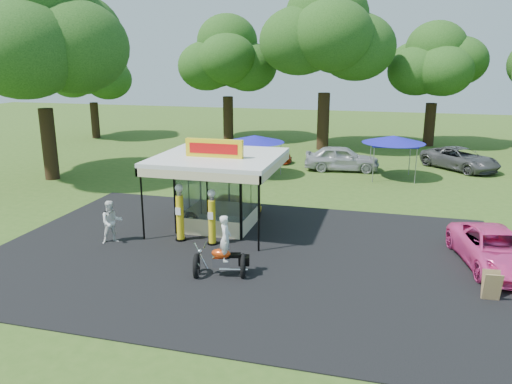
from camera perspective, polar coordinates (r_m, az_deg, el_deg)
ground at (r=18.34m, az=-3.37°, el=-9.41°), size 120.00×120.00×0.00m
asphalt_apron at (r=20.08m, az=-1.56°, el=-7.08°), size 20.00×14.00×0.04m
gas_station_kiosk at (r=22.82m, az=-4.26°, el=0.28°), size 5.40×5.40×4.18m
gas_pump_left at (r=21.35m, az=-8.69°, el=-2.51°), size 0.47×0.47×2.51m
gas_pump_right at (r=20.77m, az=-5.06°, el=-3.04°), size 0.45×0.45×2.41m
motorcycle at (r=17.87m, az=-3.72°, el=-6.87°), size 2.09×1.38×2.38m
spare_tires at (r=23.18m, az=-7.52°, el=-3.21°), size 0.94×0.68×0.76m
a_frame_sign at (r=17.98m, az=25.32°, el=-9.70°), size 0.56×0.52×0.98m
kiosk_car at (r=25.18m, az=-2.55°, el=-1.35°), size 2.82×1.13×0.96m
pink_sedan at (r=20.72m, az=25.69°, el=-5.90°), size 3.28×5.42×1.41m
spectator_west at (r=21.84m, az=-16.17°, el=-3.32°), size 1.14×1.12×1.85m
bg_car_a at (r=36.51m, az=-4.63°, el=4.22°), size 4.81×2.67×1.50m
bg_car_b at (r=37.47m, az=0.78°, el=4.37°), size 4.42×1.83×1.28m
bg_car_c at (r=35.19m, az=9.78°, el=3.83°), size 5.31×2.66×1.74m
bg_car_d at (r=37.82m, az=22.31°, el=3.54°), size 5.72×5.71×1.54m
tent_west at (r=32.79m, az=-0.14°, el=6.06°), size 3.89×3.89×2.72m
tent_east at (r=33.28m, az=15.46°, el=5.78°), size 4.00×4.00×2.80m
oak_far_a at (r=51.28m, az=-18.32°, el=12.68°), size 8.11×8.11×9.61m
oak_far_b at (r=47.90m, az=-3.29°, el=14.57°), size 9.46×9.46×11.28m
oak_far_c at (r=42.85m, az=7.98°, el=16.24°), size 11.46×11.46×13.51m
oak_far_d at (r=46.89m, az=19.74°, el=13.08°), size 8.79×8.79×10.46m
oak_near at (r=34.20m, az=-23.63°, el=15.23°), size 11.66×11.66×13.42m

